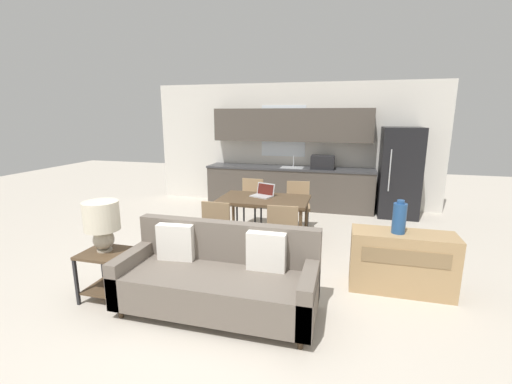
% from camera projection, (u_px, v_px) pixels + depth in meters
% --- Properties ---
extents(ground_plane, '(20.00, 20.00, 0.00)m').
position_uv_depth(ground_plane, '(220.00, 310.00, 3.61)').
color(ground_plane, beige).
extents(wall_back, '(6.40, 0.07, 2.70)m').
position_uv_depth(wall_back, '(292.00, 145.00, 7.68)').
color(wall_back, silver).
rests_on(wall_back, ground_plane).
extents(kitchen_counter, '(3.63, 0.65, 2.15)m').
position_uv_depth(kitchen_counter, '(290.00, 169.00, 7.51)').
color(kitchen_counter, '#4C443D').
rests_on(kitchen_counter, ground_plane).
extents(refrigerator, '(0.76, 0.78, 1.78)m').
position_uv_depth(refrigerator, '(399.00, 172.00, 6.82)').
color(refrigerator, black).
rests_on(refrigerator, ground_plane).
extents(dining_table, '(1.37, 0.83, 0.75)m').
position_uv_depth(dining_table, '(264.00, 202.00, 5.33)').
color(dining_table, brown).
rests_on(dining_table, ground_plane).
extents(couch, '(2.03, 0.80, 0.89)m').
position_uv_depth(couch, '(219.00, 278.00, 3.56)').
color(couch, '#3D2D1E').
rests_on(couch, ground_plane).
extents(side_table, '(0.46, 0.46, 0.55)m').
position_uv_depth(side_table, '(105.00, 267.00, 3.78)').
color(side_table, brown).
rests_on(side_table, ground_plane).
extents(table_lamp, '(0.38, 0.38, 0.56)m').
position_uv_depth(table_lamp, '(102.00, 221.00, 3.69)').
color(table_lamp, '#B2A893').
rests_on(table_lamp, side_table).
extents(credenza, '(1.14, 0.43, 0.71)m').
position_uv_depth(credenza, '(401.00, 262.00, 3.95)').
color(credenza, tan).
rests_on(credenza, ground_plane).
extents(vase, '(0.15, 0.15, 0.38)m').
position_uv_depth(vase, '(399.00, 218.00, 3.83)').
color(vase, '#234C84').
rests_on(vase, credenza).
extents(dining_chair_far_left, '(0.45, 0.45, 0.88)m').
position_uv_depth(dining_chair_far_left, '(251.00, 200.00, 6.20)').
color(dining_chair_far_left, '#997A56').
rests_on(dining_chair_far_left, ground_plane).
extents(dining_chair_far_right, '(0.48, 0.48, 0.88)m').
position_uv_depth(dining_chair_far_right, '(298.00, 204.00, 5.96)').
color(dining_chair_far_right, '#997A56').
rests_on(dining_chair_far_right, ground_plane).
extents(dining_chair_near_right, '(0.46, 0.46, 0.88)m').
position_uv_depth(dining_chair_near_right, '(283.00, 231.00, 4.56)').
color(dining_chair_near_right, '#997A56').
rests_on(dining_chair_near_right, ground_plane).
extents(dining_chair_near_left, '(0.43, 0.43, 0.88)m').
position_uv_depth(dining_chair_near_left, '(220.00, 226.00, 4.75)').
color(dining_chair_near_left, '#997A56').
rests_on(dining_chair_near_left, ground_plane).
extents(laptop, '(0.39, 0.35, 0.20)m').
position_uv_depth(laptop, '(263.00, 193.00, 5.44)').
color(laptop, '#B7BABC').
rests_on(laptop, dining_table).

